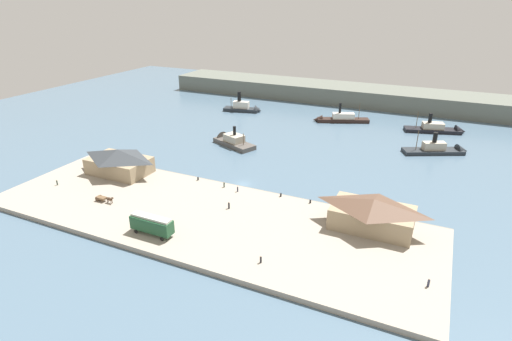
{
  "coord_description": "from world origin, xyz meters",
  "views": [
    {
      "loc": [
        48.29,
        -94.75,
        49.79
      ],
      "look_at": [
        1.14,
        6.2,
        2.0
      ],
      "focal_mm": 28.79,
      "sensor_mm": 36.0,
      "label": 1
    }
  ],
  "objects": [
    {
      "name": "ground_plane",
      "position": [
        0.0,
        0.0,
        0.0
      ],
      "size": [
        320.0,
        320.0,
        0.0
      ],
      "primitive_type": "plane",
      "color": "slate"
    },
    {
      "name": "quay_promenade",
      "position": [
        0.0,
        -22.0,
        0.6
      ],
      "size": [
        110.0,
        36.0,
        1.2
      ],
      "primitive_type": "cube",
      "color": "#9E9384",
      "rests_on": "ground"
    },
    {
      "name": "seawall_edge",
      "position": [
        0.0,
        -3.6,
        0.5
      ],
      "size": [
        110.0,
        0.8,
        1.0
      ],
      "primitive_type": "cube",
      "color": "gray",
      "rests_on": "ground"
    },
    {
      "name": "ferry_shed_central_terminal",
      "position": [
        -35.35,
        -10.7,
        4.95
      ],
      "size": [
        17.85,
        11.33,
        7.39
      ],
      "color": "#998466",
      "rests_on": "quay_promenade"
    },
    {
      "name": "ferry_shed_east_terminal",
      "position": [
        37.84,
        -10.62,
        4.79
      ],
      "size": [
        18.31,
        11.15,
        7.07
      ],
      "color": "#998466",
      "rests_on": "quay_promenade"
    },
    {
      "name": "street_tram",
      "position": [
        -5.25,
        -34.0,
        3.77
      ],
      "size": [
        10.01,
        2.95,
        4.42
      ],
      "color": "#1E4C2D",
      "rests_on": "quay_promenade"
    },
    {
      "name": "horse_cart",
      "position": [
        -26.11,
        -26.75,
        2.13
      ],
      "size": [
        5.63,
        1.52,
        1.87
      ],
      "color": "brown",
      "rests_on": "quay_promenade"
    },
    {
      "name": "pedestrian_near_cart",
      "position": [
        -2.68,
        -6.29,
        1.93
      ],
      "size": [
        0.4,
        0.4,
        1.6
      ],
      "color": "#3D4C42",
      "rests_on": "quay_promenade"
    },
    {
      "name": "pedestrian_near_west_shed",
      "position": [
        1.96,
        -7.2,
        1.92
      ],
      "size": [
        0.39,
        0.39,
        1.59
      ],
      "color": "#33384C",
      "rests_on": "quay_promenade"
    },
    {
      "name": "pedestrian_walking_west",
      "position": [
        -45.27,
        -24.76,
        1.94
      ],
      "size": [
        0.4,
        0.4,
        1.62
      ],
      "color": "#3D4C42",
      "rests_on": "quay_promenade"
    },
    {
      "name": "pedestrian_by_tram",
      "position": [
        51.14,
        -27.25,
        2.0
      ],
      "size": [
        0.43,
        0.43,
        1.75
      ],
      "color": "#33384C",
      "rests_on": "quay_promenade"
    },
    {
      "name": "pedestrian_at_waters_edge",
      "position": [
        20.73,
        -33.51,
        1.92
      ],
      "size": [
        0.39,
        0.39,
        1.59
      ],
      "color": "#232328",
      "rests_on": "quay_promenade"
    },
    {
      "name": "pedestrian_near_east_shed",
      "position": [
        4.35,
        -16.48,
        2.02
      ],
      "size": [
        0.44,
        0.44,
        1.79
      ],
      "color": "#232328",
      "rests_on": "quay_promenade"
    },
    {
      "name": "mooring_post_east",
      "position": [
        21.69,
        -5.26,
        1.65
      ],
      "size": [
        0.44,
        0.44,
        0.9
      ],
      "primitive_type": "cylinder",
      "color": "black",
      "rests_on": "quay_promenade"
    },
    {
      "name": "mooring_post_center_west",
      "position": [
        13.54,
        -5.0,
        1.65
      ],
      "size": [
        0.44,
        0.44,
        0.9
      ],
      "primitive_type": "cylinder",
      "color": "black",
      "rests_on": "quay_promenade"
    },
    {
      "name": "mooring_post_center_east",
      "position": [
        -11.66,
        -5.43,
        1.65
      ],
      "size": [
        0.44,
        0.44,
        0.9
      ],
      "primitive_type": "cylinder",
      "color": "black",
      "rests_on": "quay_promenade"
    },
    {
      "name": "ferry_outer_harbor",
      "position": [
        8.2,
        72.84,
        1.32
      ],
      "size": [
        23.37,
        12.87,
        9.75
      ],
      "color": "black",
      "rests_on": "ground"
    },
    {
      "name": "ferry_near_quay",
      "position": [
        48.55,
        75.74,
        1.23
      ],
      "size": [
        23.42,
        11.41,
        9.84
      ],
      "color": "black",
      "rests_on": "ground"
    },
    {
      "name": "ferry_moored_west",
      "position": [
        -34.93,
        71.46,
        1.62
      ],
      "size": [
        18.24,
        8.37,
        10.67
      ],
      "color": "#23282D",
      "rests_on": "ground"
    },
    {
      "name": "ferry_mid_harbor",
      "position": [
        -19.55,
        28.43,
        1.35
      ],
      "size": [
        19.28,
        12.47,
        9.24
      ],
      "color": "#514C47",
      "rests_on": "ground"
    },
    {
      "name": "ferry_approaching_east",
      "position": [
        50.18,
        51.11,
        1.18
      ],
      "size": [
        21.94,
        14.33,
        9.83
      ],
      "color": "#23282D",
      "rests_on": "ground"
    },
    {
      "name": "far_headland",
      "position": [
        0.0,
        110.0,
        4.0
      ],
      "size": [
        180.0,
        24.0,
        8.0
      ],
      "primitive_type": "cube",
      "color": "#60665B",
      "rests_on": "ground"
    }
  ]
}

